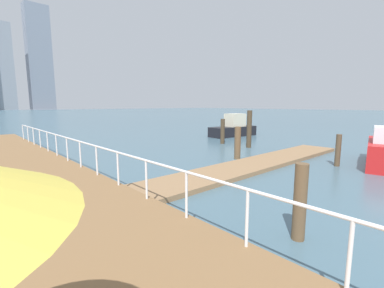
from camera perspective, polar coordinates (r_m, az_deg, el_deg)
ground_plane at (r=18.49m, az=-20.08°, el=-1.02°), size 300.00×300.00×0.00m
floating_dock at (r=12.92m, az=13.53°, el=-4.28°), size 14.30×2.00×0.18m
boardwalk_railing at (r=8.48m, az=-15.81°, el=-3.14°), size 0.06×29.30×1.08m
dock_piling_0 at (r=14.31m, az=9.83°, el=0.24°), size 0.34×0.34×1.74m
dock_piling_1 at (r=14.23m, az=29.05°, el=-1.21°), size 0.24×0.24×1.52m
dock_piling_2 at (r=18.25m, az=12.27°, el=3.17°), size 0.33×0.33×2.51m
dock_piling_3 at (r=6.20m, az=22.32°, el=-11.57°), size 0.28×0.28×1.69m
dock_piling_4 at (r=19.76m, az=6.63°, el=2.74°), size 0.32×0.32×1.85m
moored_boat_1 at (r=24.72m, az=8.95°, el=3.38°), size 4.89×1.99×2.06m
skyline_tower_3 at (r=182.59m, az=-30.14°, el=15.73°), size 12.63×7.68×58.45m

